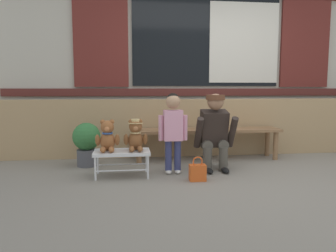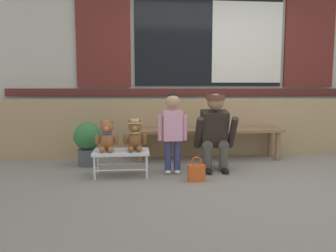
{
  "view_description": "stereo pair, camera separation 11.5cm",
  "coord_description": "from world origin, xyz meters",
  "px_view_note": "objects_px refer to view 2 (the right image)",
  "views": [
    {
      "loc": [
        -1.27,
        -3.45,
        1.02
      ],
      "look_at": [
        -0.79,
        0.54,
        0.55
      ],
      "focal_mm": 35.01,
      "sensor_mm": 36.0,
      "label": 1
    },
    {
      "loc": [
        -1.16,
        -3.47,
        1.02
      ],
      "look_at": [
        -0.79,
        0.54,
        0.55
      ],
      "focal_mm": 35.01,
      "sensor_mm": 36.0,
      "label": 2
    }
  ],
  "objects_px": {
    "teddy_bear_plain": "(107,137)",
    "adult_crouching": "(215,132)",
    "child_standing": "(173,124)",
    "handbag_on_ground": "(196,172)",
    "potted_plant": "(88,141)",
    "wooden_bench_long": "(208,134)",
    "small_display_bench": "(121,153)",
    "teddy_bear_with_hat": "(135,135)"
  },
  "relations": [
    {
      "from": "handbag_on_ground",
      "to": "teddy_bear_plain",
      "type": "bearing_deg",
      "value": 163.49
    },
    {
      "from": "wooden_bench_long",
      "to": "teddy_bear_with_hat",
      "type": "distance_m",
      "value": 1.29
    },
    {
      "from": "handbag_on_ground",
      "to": "potted_plant",
      "type": "xyz_separation_m",
      "value": [
        -1.29,
        0.85,
        0.23
      ]
    },
    {
      "from": "small_display_bench",
      "to": "teddy_bear_plain",
      "type": "bearing_deg",
      "value": 179.49
    },
    {
      "from": "teddy_bear_plain",
      "to": "adult_crouching",
      "type": "height_order",
      "value": "adult_crouching"
    },
    {
      "from": "handbag_on_ground",
      "to": "small_display_bench",
      "type": "bearing_deg",
      "value": 160.61
    },
    {
      "from": "teddy_bear_plain",
      "to": "potted_plant",
      "type": "bearing_deg",
      "value": 118.42
    },
    {
      "from": "small_display_bench",
      "to": "adult_crouching",
      "type": "distance_m",
      "value": 1.17
    },
    {
      "from": "small_display_bench",
      "to": "wooden_bench_long",
      "type": "bearing_deg",
      "value": 33.05
    },
    {
      "from": "teddy_bear_plain",
      "to": "teddy_bear_with_hat",
      "type": "relative_size",
      "value": 1.0
    },
    {
      "from": "child_standing",
      "to": "potted_plant",
      "type": "height_order",
      "value": "child_standing"
    },
    {
      "from": "wooden_bench_long",
      "to": "teddy_bear_plain",
      "type": "distance_m",
      "value": 1.55
    },
    {
      "from": "small_display_bench",
      "to": "teddy_bear_with_hat",
      "type": "height_order",
      "value": "teddy_bear_with_hat"
    },
    {
      "from": "small_display_bench",
      "to": "handbag_on_ground",
      "type": "xyz_separation_m",
      "value": [
        0.83,
        -0.29,
        -0.17
      ]
    },
    {
      "from": "teddy_bear_plain",
      "to": "small_display_bench",
      "type": "bearing_deg",
      "value": -0.51
    },
    {
      "from": "child_standing",
      "to": "potted_plant",
      "type": "xyz_separation_m",
      "value": [
        -1.07,
        0.51,
        -0.27
      ]
    },
    {
      "from": "small_display_bench",
      "to": "teddy_bear_plain",
      "type": "height_order",
      "value": "teddy_bear_plain"
    },
    {
      "from": "potted_plant",
      "to": "teddy_bear_plain",
      "type": "bearing_deg",
      "value": -61.58
    },
    {
      "from": "wooden_bench_long",
      "to": "child_standing",
      "type": "relative_size",
      "value": 2.19
    },
    {
      "from": "teddy_bear_plain",
      "to": "potted_plant",
      "type": "height_order",
      "value": "teddy_bear_plain"
    },
    {
      "from": "wooden_bench_long",
      "to": "small_display_bench",
      "type": "relative_size",
      "value": 3.28
    },
    {
      "from": "wooden_bench_long",
      "to": "handbag_on_ground",
      "type": "bearing_deg",
      "value": -108.6
    },
    {
      "from": "teddy_bear_with_hat",
      "to": "small_display_bench",
      "type": "bearing_deg",
      "value": -179.23
    },
    {
      "from": "small_display_bench",
      "to": "adult_crouching",
      "type": "xyz_separation_m",
      "value": [
        1.14,
        0.17,
        0.21
      ]
    },
    {
      "from": "child_standing",
      "to": "handbag_on_ground",
      "type": "xyz_separation_m",
      "value": [
        0.23,
        -0.35,
        -0.5
      ]
    },
    {
      "from": "teddy_bear_plain",
      "to": "handbag_on_ground",
      "type": "xyz_separation_m",
      "value": [
        0.99,
        -0.29,
        -0.37
      ]
    },
    {
      "from": "small_display_bench",
      "to": "adult_crouching",
      "type": "relative_size",
      "value": 0.67
    },
    {
      "from": "child_standing",
      "to": "potted_plant",
      "type": "bearing_deg",
      "value": 154.6
    },
    {
      "from": "child_standing",
      "to": "small_display_bench",
      "type": "bearing_deg",
      "value": -174.57
    },
    {
      "from": "child_standing",
      "to": "handbag_on_ground",
      "type": "height_order",
      "value": "child_standing"
    },
    {
      "from": "wooden_bench_long",
      "to": "handbag_on_ground",
      "type": "distance_m",
      "value": 1.16
    },
    {
      "from": "small_display_bench",
      "to": "child_standing",
      "type": "relative_size",
      "value": 0.67
    },
    {
      "from": "potted_plant",
      "to": "child_standing",
      "type": "bearing_deg",
      "value": -25.4
    },
    {
      "from": "small_display_bench",
      "to": "teddy_bear_plain",
      "type": "xyz_separation_m",
      "value": [
        -0.16,
        0.0,
        0.2
      ]
    },
    {
      "from": "wooden_bench_long",
      "to": "adult_crouching",
      "type": "bearing_deg",
      "value": -94.3
    },
    {
      "from": "teddy_bear_with_hat",
      "to": "adult_crouching",
      "type": "bearing_deg",
      "value": 9.97
    },
    {
      "from": "wooden_bench_long",
      "to": "adult_crouching",
      "type": "xyz_separation_m",
      "value": [
        -0.04,
        -0.6,
        0.11
      ]
    },
    {
      "from": "wooden_bench_long",
      "to": "teddy_bear_with_hat",
      "type": "height_order",
      "value": "teddy_bear_with_hat"
    },
    {
      "from": "handbag_on_ground",
      "to": "potted_plant",
      "type": "relative_size",
      "value": 0.48
    },
    {
      "from": "adult_crouching",
      "to": "teddy_bear_with_hat",
      "type": "bearing_deg",
      "value": -170.03
    },
    {
      "from": "potted_plant",
      "to": "handbag_on_ground",
      "type": "bearing_deg",
      "value": -33.48
    },
    {
      "from": "small_display_bench",
      "to": "handbag_on_ground",
      "type": "relative_size",
      "value": 2.35
    }
  ]
}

